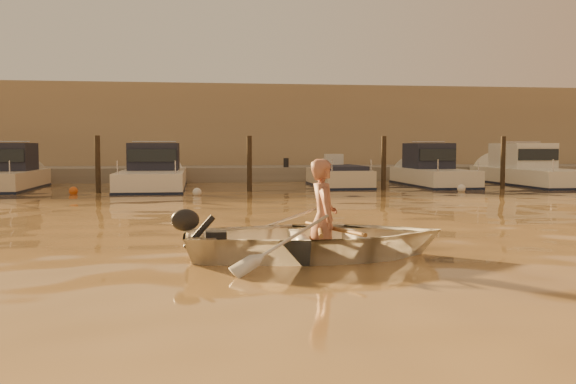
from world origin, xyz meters
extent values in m
plane|color=olive|center=(0.00, 0.00, 0.00)|extent=(160.00, 160.00, 0.00)
imported|color=silver|center=(-0.33, -0.01, 0.28)|extent=(3.90, 2.79, 0.81)
imported|color=#9D614E|center=(-0.23, -0.01, 0.58)|extent=(0.42, 0.64, 1.75)
cylinder|color=brown|center=(-0.08, -0.01, 0.42)|extent=(0.49, 2.07, 0.13)
cylinder|color=olive|center=(-0.28, -0.01, 0.42)|extent=(0.43, 2.08, 0.13)
cylinder|color=#2D2319|center=(-5.50, 13.80, 0.90)|extent=(0.18, 0.18, 2.20)
cylinder|color=#2D2319|center=(-0.20, 13.80, 0.90)|extent=(0.18, 0.18, 2.20)
cylinder|color=#2D2319|center=(4.80, 13.80, 0.90)|extent=(0.18, 0.18, 2.20)
cylinder|color=#2D2319|center=(9.50, 13.80, 0.90)|extent=(0.18, 0.18, 2.20)
sphere|color=#C45317|center=(-6.26, 13.34, 0.10)|extent=(0.30, 0.30, 0.30)
sphere|color=silver|center=(-2.08, 12.15, 0.10)|extent=(0.30, 0.30, 0.30)
sphere|color=orange|center=(3.85, 13.88, 0.10)|extent=(0.30, 0.30, 0.30)
sphere|color=white|center=(7.40, 12.76, 0.10)|extent=(0.30, 0.30, 0.30)
cube|color=gray|center=(0.00, 21.50, 0.15)|extent=(52.00, 4.00, 1.00)
cube|color=#9E8466|center=(0.00, 27.00, 2.40)|extent=(46.00, 7.00, 4.80)
camera|label=1|loc=(-2.08, -9.27, 1.65)|focal=40.00mm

